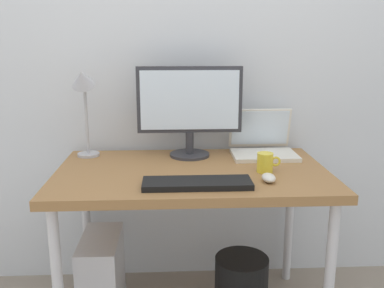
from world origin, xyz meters
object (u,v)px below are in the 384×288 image
monitor (190,106)px  computer_tower (102,278)px  desk (192,184)px  mouse (269,178)px  coffee_mug (265,162)px  laptop (262,143)px  wastebasket (241,286)px  keyboard (197,183)px  desk_lamp (83,92)px

monitor → computer_tower: bearing=-152.6°
monitor → desk: bearing=-90.2°
desk → computer_tower: size_ratio=2.92×
mouse → coffee_mug: bearing=83.5°
monitor → mouse: size_ratio=5.76×
laptop → wastebasket: laptop is taller
computer_tower → wastebasket: computer_tower is taller
laptop → mouse: laptop is taller
laptop → keyboard: (-0.36, -0.47, -0.05)m
monitor → coffee_mug: bearing=-41.2°
mouse → desk_lamp: bearing=153.1°
desk → monitor: bearing=89.8°
desk_lamp → keyboard: size_ratio=1.04×
coffee_mug → wastebasket: size_ratio=0.35×
wastebasket → desk_lamp: bearing=163.0°
keyboard → laptop: bearing=52.4°
desk → mouse: bearing=-30.8°
desk → laptop: laptop is taller
laptop → desk: bearing=-146.3°
computer_tower → keyboard: bearing=-27.5°
desk → coffee_mug: coffee_mug is taller
monitor → desk_lamp: 0.52m
desk_lamp → mouse: bearing=-26.9°
laptop → coffee_mug: size_ratio=3.01×
laptop → mouse: size_ratio=3.56×
laptop → computer_tower: bearing=-163.3°
desk_lamp → keyboard: desk_lamp is taller
desk_lamp → keyboard: 0.76m
mouse → monitor: bearing=126.5°
monitor → computer_tower: size_ratio=1.23×
wastebasket → desk: bearing=-179.8°
mouse → coffee_mug: coffee_mug is taller
keyboard → wastebasket: bearing=44.1°
desk_lamp → wastebasket: bearing=-17.0°
desk → wastebasket: (0.24, 0.00, -0.53)m
monitor → keyboard: (0.01, -0.46, -0.24)m
mouse → laptop: bearing=81.5°
keyboard → coffee_mug: (0.32, 0.17, 0.03)m
computer_tower → monitor: bearing=27.4°
desk → computer_tower: (-0.43, 0.01, -0.47)m
keyboard → mouse: 0.30m
keyboard → desk_lamp: bearing=138.9°
laptop → keyboard: laptop is taller
mouse → coffee_mug: 0.14m
monitor → wastebasket: size_ratio=1.73×
computer_tower → wastebasket: (0.68, -0.01, -0.06)m
mouse → keyboard: bearing=-172.5°
coffee_mug → mouse: bearing=-96.5°
keyboard → mouse: mouse is taller
keyboard → coffee_mug: bearing=28.8°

